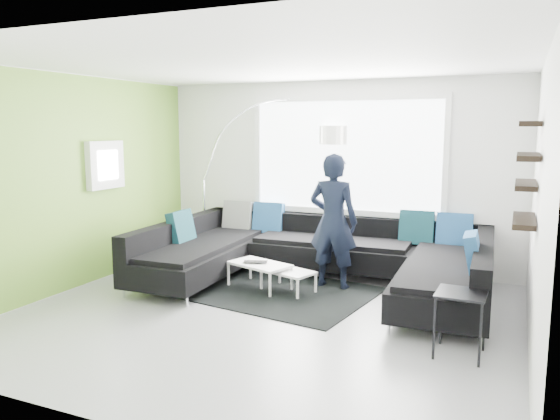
% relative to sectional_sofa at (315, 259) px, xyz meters
% --- Properties ---
extents(ground, '(5.50, 5.50, 0.00)m').
position_rel_sectional_sofa_xyz_m(ground, '(-0.19, -1.21, -0.41)').
color(ground, '#939398').
rests_on(ground, ground).
extents(room_shell, '(5.54, 5.04, 2.82)m').
position_rel_sectional_sofa_xyz_m(room_shell, '(-0.15, -1.00, 1.40)').
color(room_shell, silver).
rests_on(room_shell, ground).
extents(sectional_sofa, '(4.44, 2.84, 0.94)m').
position_rel_sectional_sofa_xyz_m(sectional_sofa, '(0.00, 0.00, 0.00)').
color(sectional_sofa, black).
rests_on(sectional_sofa, ground).
extents(rug, '(2.71, 2.14, 0.01)m').
position_rel_sectional_sofa_xyz_m(rug, '(-0.47, -0.30, -0.41)').
color(rug, black).
rests_on(rug, ground).
extents(coffee_table, '(1.18, 0.91, 0.34)m').
position_rel_sectional_sofa_xyz_m(coffee_table, '(-0.48, -0.24, -0.24)').
color(coffee_table, white).
rests_on(coffee_table, ground).
extents(arc_lamp, '(2.58, 1.59, 2.56)m').
position_rel_sectional_sofa_xyz_m(arc_lamp, '(-2.18, 0.82, 0.87)').
color(arc_lamp, white).
rests_on(arc_lamp, ground).
extents(side_table, '(0.46, 0.46, 0.61)m').
position_rel_sectional_sofa_xyz_m(side_table, '(1.96, -1.42, -0.11)').
color(side_table, black).
rests_on(side_table, ground).
extents(person, '(0.66, 0.45, 1.79)m').
position_rel_sectional_sofa_xyz_m(person, '(0.18, 0.20, 0.48)').
color(person, black).
rests_on(person, ground).
extents(laptop, '(0.44, 0.39, 0.02)m').
position_rel_sectional_sofa_xyz_m(laptop, '(-0.72, -0.30, -0.06)').
color(laptop, black).
rests_on(laptop, coffee_table).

